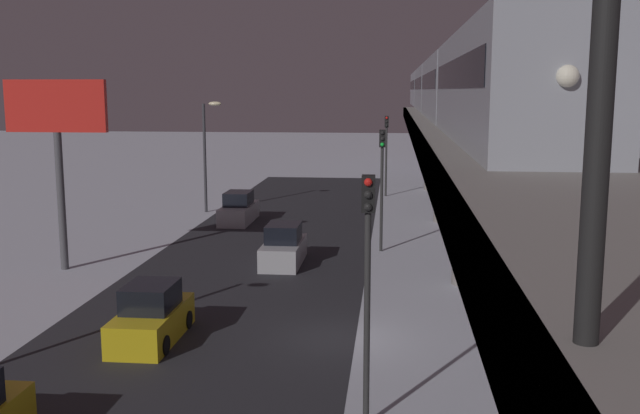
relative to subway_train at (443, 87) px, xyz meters
The scene contains 12 objects.
ground_plane 29.63m from the subway_train, 79.34° to the left, with size 240.00×240.00×0.00m, color silver.
avenue_asphalt 30.83m from the subway_train, 70.24° to the left, with size 11.00×91.33×0.01m, color #28282D.
elevated_railway 28.00m from the subway_train, 89.81° to the left, with size 5.00×91.33×6.82m.
subway_train is the anchor object (origin of this frame).
sedan_yellow 31.81m from the subway_train, 68.28° to the left, with size 1.91×4.24×1.97m.
sedan_silver 16.64m from the subway_train, 25.99° to the left, with size 1.80×4.78×1.97m.
sedan_silver_2 20.89m from the subway_train, 63.62° to the left, with size 1.80×4.32×1.97m.
traffic_light_near 34.73m from the subway_train, 83.48° to the left, with size 0.32×0.44×6.40m.
traffic_light_mid 15.26m from the subway_train, 74.47° to the left, with size 0.32×0.44×6.40m.
traffic_light_far 8.46m from the subway_train, 57.18° to the right, with size 0.32×0.44×6.40m.
commercial_billboard 27.15m from the subway_train, 46.03° to the left, with size 4.80×0.36×8.90m.
street_lamp_far 16.77m from the subway_train, 10.09° to the left, with size 1.35×0.44×7.65m.
Camera 1 is at (-1.93, 23.61, 8.43)m, focal length 40.48 mm.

